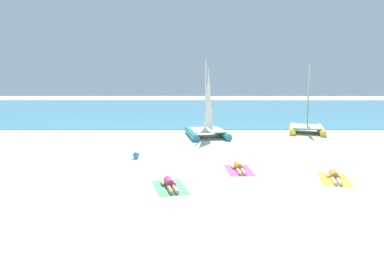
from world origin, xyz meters
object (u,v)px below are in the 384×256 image
sailboat_yellow (307,122)px  sunbather_right (334,176)px  towel_left (170,187)px  sunbather_middle (239,167)px  beach_ball (136,155)px  sunbather_left (170,183)px  towel_middle (239,170)px  sailboat_teal (207,125)px  towel_right (335,179)px

sailboat_yellow → sunbather_right: (-2.96, -11.87, -0.64)m
towel_left → sunbather_middle: sunbather_middle is taller
sunbather_right → beach_ball: (-8.59, 3.45, 0.04)m
sailboat_yellow → sunbather_left: bearing=-109.8°
towel_middle → beach_ball: bearing=156.1°
sailboat_teal → towel_middle: (1.07, -8.68, -0.79)m
sailboat_yellow → towel_left: 16.08m
sunbather_left → sunbather_middle: bearing=23.8°
towel_middle → sunbather_right: sunbather_right is taller
towel_left → sunbather_right: 6.62m
towel_middle → towel_right: bearing=-20.1°
towel_left → towel_middle: bearing=39.1°
towel_left → sunbather_left: 0.14m
sailboat_teal → towel_left: (-1.81, -11.02, -0.79)m
sailboat_teal → sunbather_right: sailboat_teal is taller
sunbather_middle → towel_middle: bearing=-90.0°
sailboat_yellow → sunbather_middle: bearing=-105.4°
sailboat_teal → beach_ball: size_ratio=15.61×
sailboat_teal → towel_middle: sailboat_teal is taller
towel_middle → sunbather_middle: (-0.00, 0.07, 0.13)m
towel_right → beach_ball: (-8.58, 3.51, 0.17)m
towel_middle → towel_right: 3.88m
sunbather_right → towel_middle: bearing=174.9°
towel_left → sunbather_left: size_ratio=1.23×
towel_right → beach_ball: 9.27m
sailboat_teal → towel_right: bearing=-73.8°
towel_middle → sunbather_middle: sunbather_middle is taller
towel_left → towel_middle: same height
towel_left → sunbather_middle: (2.87, 2.41, 0.13)m
sailboat_teal → sailboat_yellow: 7.93m
sailboat_yellow → sunbather_right: size_ratio=3.35×
towel_middle → beach_ball: beach_ball is taller
sailboat_teal → towel_middle: size_ratio=2.83×
sailboat_yellow → sunbather_middle: sailboat_yellow is taller
sailboat_yellow → towel_middle: bearing=-105.3°
towel_middle → towel_right: size_ratio=1.00×
towel_middle → beach_ball: size_ratio=5.52×
sailboat_teal → sunbather_left: bearing=-108.5°
beach_ball → sailboat_teal: bearing=59.3°
towel_middle → sunbather_right: size_ratio=1.22×
sunbather_middle → sailboat_yellow: bearing=54.7°
towel_left → towel_middle: size_ratio=1.00×
sailboat_teal → beach_ball: (-3.86, -6.49, -0.63)m
towel_left → beach_ball: beach_ball is taller
towel_middle → towel_left: bearing=-140.9°
sailboat_yellow → towel_middle: size_ratio=2.74×
sailboat_yellow → sunbather_right: 12.25m
towel_left → sunbather_middle: size_ratio=1.21×
towel_right → beach_ball: beach_ball is taller
sunbather_right → beach_ball: size_ratio=4.52×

